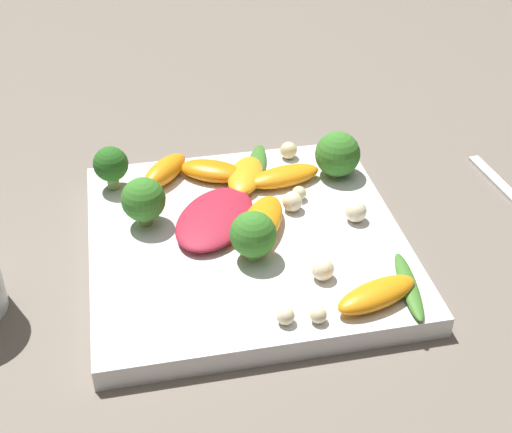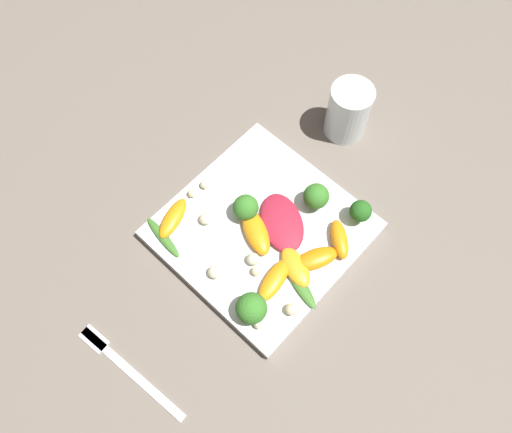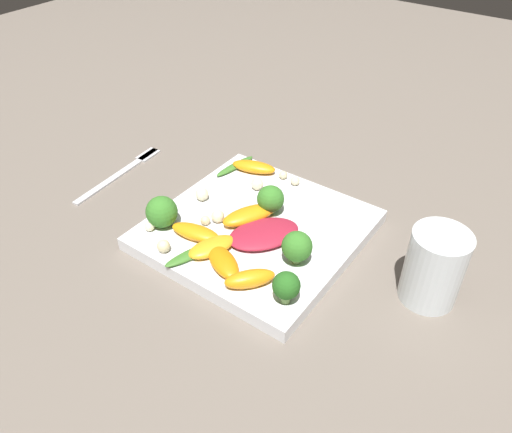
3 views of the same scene
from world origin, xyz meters
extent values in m
plane|color=#6B6056|center=(0.00, 0.00, 0.00)|extent=(2.40, 2.40, 0.00)
cube|color=white|center=(0.00, 0.00, 0.01)|extent=(0.26, 0.26, 0.02)
cylinder|color=white|center=(0.03, -0.23, 0.05)|extent=(0.07, 0.07, 0.09)
cube|color=silver|center=(-0.01, 0.27, 0.00)|extent=(0.18, 0.03, 0.01)
cube|color=silver|center=(0.06, 0.27, 0.00)|extent=(0.04, 0.02, 0.01)
ellipsoid|color=maroon|center=(-0.02, -0.02, 0.03)|extent=(0.11, 0.10, 0.01)
ellipsoid|color=orange|center=(-0.07, 0.05, 0.03)|extent=(0.04, 0.07, 0.02)
ellipsoid|color=orange|center=(0.10, 0.08, 0.03)|extent=(0.05, 0.07, 0.02)
ellipsoid|color=orange|center=(-0.08, 0.01, 0.03)|extent=(0.07, 0.05, 0.02)
ellipsoid|color=orange|center=(-0.09, -0.01, 0.03)|extent=(0.06, 0.07, 0.02)
ellipsoid|color=orange|center=(0.00, 0.01, 0.03)|extent=(0.08, 0.06, 0.02)
ellipsoid|color=orange|center=(-0.10, -0.06, 0.03)|extent=(0.06, 0.06, 0.02)
cylinder|color=#84AD5B|center=(-0.09, -0.11, 0.03)|extent=(0.01, 0.01, 0.02)
sphere|color=#26601E|center=(-0.09, -0.11, 0.04)|extent=(0.03, 0.03, 0.03)
cylinder|color=#84AD5B|center=(0.03, 0.00, 0.03)|extent=(0.01, 0.01, 0.01)
sphere|color=#387A28|center=(0.03, 0.00, 0.04)|extent=(0.04, 0.04, 0.04)
cylinder|color=#7A9E51|center=(-0.03, -0.08, 0.03)|extent=(0.01, 0.01, 0.01)
sphere|color=#387A28|center=(-0.03, -0.08, 0.04)|extent=(0.04, 0.04, 0.04)
cylinder|color=#84AD5B|center=(-0.07, 0.10, 0.02)|extent=(0.01, 0.01, 0.01)
sphere|color=#387A28|center=(-0.07, 0.10, 0.04)|extent=(0.04, 0.04, 0.04)
ellipsoid|color=#3D7528|center=(0.09, 0.11, 0.02)|extent=(0.08, 0.02, 0.01)
ellipsoid|color=#3D7528|center=(-0.10, 0.03, 0.02)|extent=(0.08, 0.04, 0.01)
sphere|color=beige|center=(-0.11, 0.06, 0.03)|extent=(0.02, 0.02, 0.02)
sphere|color=beige|center=(0.07, 0.05, 0.03)|extent=(0.02, 0.02, 0.02)
sphere|color=beige|center=(0.00, 0.10, 0.03)|extent=(0.02, 0.02, 0.02)
sphere|color=beige|center=(-0.04, 0.06, 0.03)|extent=(0.01, 0.01, 0.01)
sphere|color=beige|center=(-0.09, 0.11, 0.03)|extent=(0.01, 0.01, 0.01)
sphere|color=beige|center=(0.11, 0.01, 0.03)|extent=(0.01, 0.01, 0.01)
sphere|color=beige|center=(-0.03, 0.05, 0.03)|extent=(0.02, 0.02, 0.02)
sphere|color=beige|center=(0.11, 0.03, 0.03)|extent=(0.01, 0.01, 0.01)
camera|label=1|loc=(0.47, -0.09, 0.39)|focal=50.00mm
camera|label=2|loc=(-0.19, 0.22, 0.69)|focal=35.00mm
camera|label=3|loc=(-0.42, -0.30, 0.45)|focal=35.00mm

